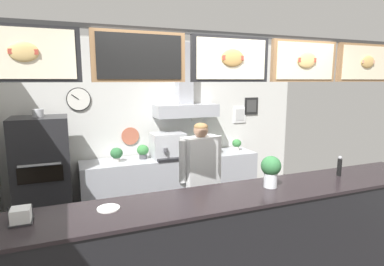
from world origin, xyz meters
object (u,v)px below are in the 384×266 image
Objects in this scene: pizza_oven at (43,177)px; shop_worker at (201,182)px; potted_thyme at (214,144)px; pepper_grinder at (339,166)px; potted_basil at (117,154)px; condiment_plate at (108,208)px; basil_vase at (271,170)px; potted_oregano at (143,151)px; espresso_machine at (168,146)px; napkin_holder at (21,216)px; potted_rosemary at (237,144)px.

shop_worker is at bearing -29.47° from pizza_oven.
pepper_grinder is (0.47, -2.13, 0.13)m from potted_thyme.
shop_worker is 7.33× the size of potted_basil.
condiment_plate is (-0.37, -2.15, 0.06)m from potted_basil.
potted_oregano is at bearing 108.22° from basil_vase.
espresso_machine is 0.78m from potted_thyme.
shop_worker reaches higher than napkin_holder.
shop_worker is at bearing 106.53° from basil_vase.
shop_worker is 1.32m from potted_oregano.
shop_worker is at bearing -121.82° from potted_thyme.
basil_vase reaches higher than potted_rosemary.
espresso_machine is at bearing -177.80° from potted_rosemary.
potted_thyme is 0.47m from potted_rosemary.
potted_basil is 2.37m from napkin_holder.
pepper_grinder reaches higher than condiment_plate.
shop_worker is 8.09× the size of potted_rosemary.
potted_basil is 0.99× the size of potted_oregano.
espresso_machine is (1.77, 0.14, 0.26)m from pizza_oven.
potted_basil is at bearing 179.04° from espresso_machine.
condiment_plate is at bearing -99.73° from potted_basil.
pizza_oven is 7.84× the size of pepper_grinder.
espresso_machine reaches higher than potted_thyme.
potted_thyme is at bearing -3.31° from potted_oregano.
shop_worker is 2.08m from napkin_holder.
potted_rosemary is at bearing 90.12° from pepper_grinder.
espresso_machine is at bearing -100.34° from shop_worker.
pepper_grinder is at bearing 2.01° from basil_vase.
espresso_machine reaches higher than potted_rosemary.
potted_thyme reaches higher than potted_basil.
shop_worker is at bearing 38.49° from condiment_plate.
pepper_grinder is (0.00, -2.18, 0.18)m from potted_rosemary.
shop_worker reaches higher than espresso_machine.
condiment_plate is at bearing -137.71° from potted_rosemary.
condiment_plate is at bearing 1.19° from napkin_holder.
pizza_oven reaches higher than pepper_grinder.
pizza_oven is at bearing -42.55° from shop_worker.
potted_rosemary is 1.09× the size of condiment_plate.
basil_vase reaches higher than condiment_plate.
basil_vase is 1.88× the size of napkin_holder.
pepper_grinder reaches higher than potted_rosemary.
napkin_holder is (-3.01, -2.20, 0.12)m from potted_rosemary.
potted_basil is 0.76× the size of potted_thyme.
pizza_oven is at bearing -171.05° from potted_basil.
potted_thyme is at bearing 102.39° from pepper_grinder.
pizza_oven is at bearing -171.57° from potted_oregano.
potted_thyme reaches higher than condiment_plate.
pizza_oven reaches higher than espresso_machine.
potted_basil reaches higher than condiment_plate.
potted_basil is at bearing -172.85° from potted_oregano.
potted_oregano is at bearing 70.67° from condiment_plate.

